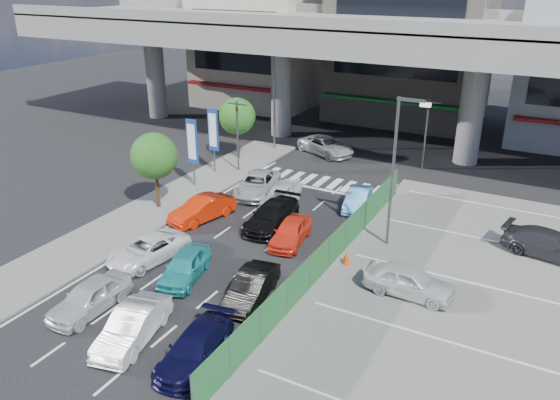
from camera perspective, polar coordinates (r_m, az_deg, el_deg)
The scene contains 31 objects.
ground at distance 27.94m, azimuth -6.72°, elevation -6.49°, with size 120.00×120.00×0.00m, color black.
parking_lot at distance 25.87m, azimuth 16.85°, elevation -9.95°, with size 12.00×28.00×0.06m, color #5C5C5A.
sidewalk_left at distance 34.67m, azimuth -12.53°, elevation -0.73°, with size 4.00×30.00×0.12m, color #5C5C5A.
fence_run at distance 25.96m, azimuth 4.21°, elevation -6.55°, with size 0.16×22.00×1.80m, color #205D2B, non-canonical shape.
expressway at distance 44.40m, azimuth 9.68°, elevation 16.29°, with size 64.00×14.00×10.75m.
building_west at distance 60.37m, azimuth -2.18°, elevation 16.09°, with size 12.00×10.90×13.00m.
building_center at distance 54.97m, azimuth 13.52°, elevation 15.88°, with size 14.00×10.90×15.00m.
traffic_light_left at distance 39.02m, azimuth -4.50°, elevation 8.43°, with size 1.60×1.24×5.20m.
traffic_light_right at distance 40.90m, azimuth 15.17°, elevation 8.39°, with size 1.60×1.24×5.20m.
street_lamp_right at distance 28.15m, azimuth 12.15°, elevation 4.01°, with size 1.65×0.22×8.00m.
street_lamp_left at distance 43.92m, azimuth -0.40°, elevation 11.25°, with size 1.65×0.22×8.00m.
signboard_near at distance 36.66m, azimuth -9.16°, elevation 5.84°, with size 0.80×0.14×4.70m.
signboard_far at distance 39.20m, azimuth -7.00°, elevation 7.08°, with size 0.80×0.14×4.70m.
tree_near at distance 33.51m, azimuth -13.01°, elevation 4.49°, with size 2.80×2.80×4.80m.
tree_far at distance 42.03m, azimuth -4.50°, elevation 8.71°, with size 2.80×2.80×4.80m.
van_white_back_left at distance 25.14m, azimuth -19.27°, elevation -9.55°, with size 1.63×4.04×1.38m, color silver.
hatch_white_back_mid at distance 22.81m, azimuth -15.14°, elevation -12.60°, with size 1.46×4.19×1.38m, color silver.
minivan_navy_back at distance 21.34m, azimuth -8.85°, elevation -15.05°, with size 1.70×4.19×1.22m, color black.
sedan_white_mid_left at distance 28.42m, azimuth -13.60°, elevation -5.07°, with size 2.05×4.44×1.23m, color white.
taxi_teal_mid at distance 26.47m, azimuth -9.92°, elevation -6.83°, with size 1.56×3.89×1.32m, color teal.
hatch_black_mid_right at distance 24.54m, azimuth -2.99°, elevation -9.07°, with size 1.38×3.96×1.31m, color black.
taxi_orange_left at distance 32.34m, azimuth -8.12°, elevation -0.94°, with size 1.46×4.19×1.38m, color red.
sedan_black_mid at distance 31.17m, azimuth -0.89°, elevation -1.64°, with size 1.93×4.76×1.38m, color black.
taxi_orange_right at distance 29.38m, azimuth 1.12°, elevation -3.34°, with size 1.54×3.83×1.31m, color #F8371B.
wagon_silver_front_left at distance 35.85m, azimuth -2.42°, elevation 1.66°, with size 2.20×4.77×1.33m, color silver.
sedan_white_front_mid at distance 34.13m, azimuth 0.09°, elevation 0.61°, with size 1.63×4.05×1.38m, color white.
kei_truck_front_right at distance 34.01m, azimuth 8.14°, elevation 0.13°, with size 1.29×3.69×1.22m, color #4B8BD3.
crossing_wagon_silver at distance 43.93m, azimuth 4.83°, elevation 5.67°, with size 2.29×4.96×1.38m, color #B2B5BB.
parked_sedan_white at distance 25.43m, azimuth 13.33°, elevation -8.22°, with size 1.64×4.09×1.39m, color silver.
parked_sedan_dgrey at distance 31.07m, azimuth 26.42°, elevation -4.20°, with size 1.91×4.70×1.36m, color #2C2C30.
traffic_cone at distance 27.52m, azimuth 6.96°, elevation -5.92°, with size 0.40×0.40×0.78m, color red.
Camera 1 is at (14.30, -19.75, 13.64)m, focal length 35.00 mm.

